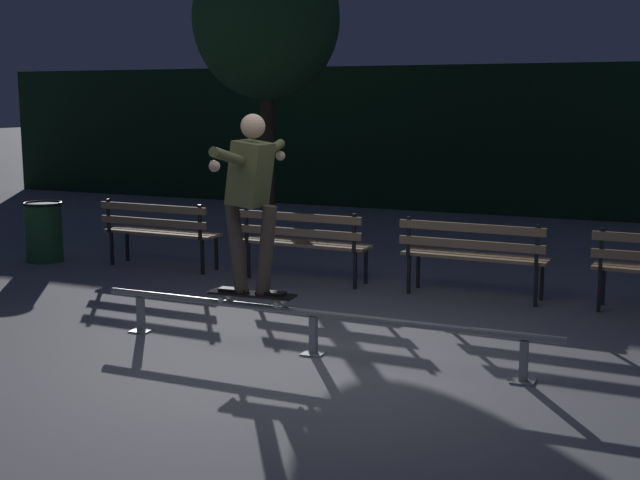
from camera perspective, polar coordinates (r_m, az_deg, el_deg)
name	(u,v)px	position (r m, az deg, el deg)	size (l,w,h in m)	color
ground_plane	(301,362)	(7.13, -1.25, -8.18)	(90.00, 90.00, 0.00)	gray
hedge_backdrop	(533,140)	(16.66, 14.07, 6.55)	(24.00, 1.20, 2.80)	black
grind_rail	(313,320)	(7.25, -0.45, -5.36)	(4.19, 0.18, 0.39)	gray
skateboard	(252,295)	(7.47, -4.58, -3.68)	(0.79, 0.25, 0.09)	black
skateboarder	(251,188)	(7.31, -4.66, 3.47)	(0.63, 1.41, 1.56)	black
park_bench_leftmost	(159,227)	(11.05, -10.76, 0.84)	(1.61, 0.45, 0.88)	black
park_bench_left_center	(303,238)	(10.03, -1.14, 0.14)	(1.61, 0.45, 0.88)	black
park_bench_right_center	(473,250)	(9.36, 10.23, -0.68)	(1.61, 0.45, 0.88)	black
tree_far_left	(266,19)	(13.62, -3.64, 14.57)	(2.29, 2.29, 4.66)	#3D2D23
trash_can	(44,231)	(11.96, -18.03, 0.58)	(0.52, 0.52, 0.80)	#23562D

